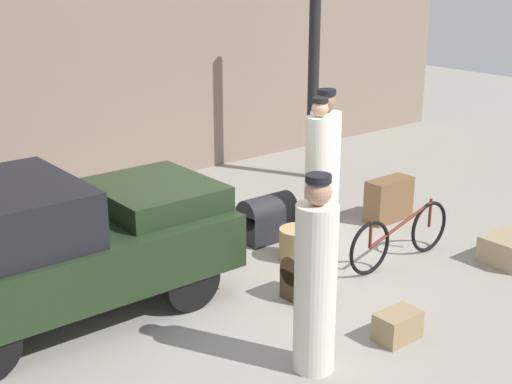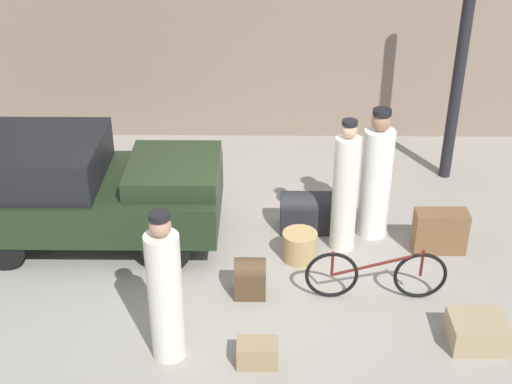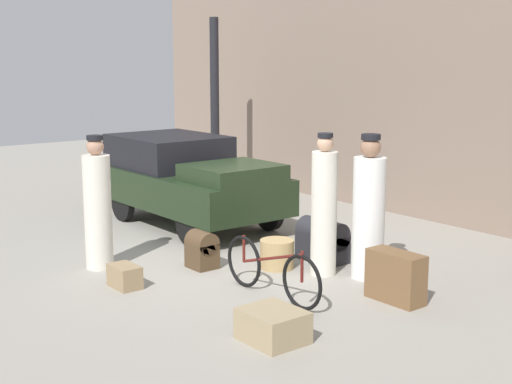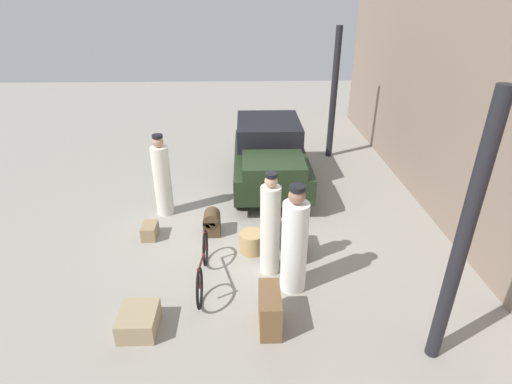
% 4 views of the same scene
% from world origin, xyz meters
% --- Properties ---
extents(ground_plane, '(30.00, 30.00, 0.00)m').
position_xyz_m(ground_plane, '(0.00, 0.00, 0.00)').
color(ground_plane, gray).
extents(station_building_facade, '(16.00, 0.15, 4.50)m').
position_xyz_m(station_building_facade, '(0.00, 4.08, 2.25)').
color(station_building_facade, gray).
rests_on(station_building_facade, ground).
extents(canopy_pillar_right, '(0.18, 0.18, 3.59)m').
position_xyz_m(canopy_pillar_right, '(3.22, 2.49, 1.80)').
color(canopy_pillar_right, black).
rests_on(canopy_pillar_right, ground).
extents(truck, '(3.42, 1.71, 1.47)m').
position_xyz_m(truck, '(-2.15, 0.61, 0.81)').
color(truck, black).
rests_on(truck, ground).
extents(bicycle, '(1.71, 0.04, 0.68)m').
position_xyz_m(bicycle, '(1.66, -0.72, 0.33)').
color(bicycle, black).
rests_on(bicycle, ground).
extents(wicker_basket, '(0.46, 0.46, 0.39)m').
position_xyz_m(wicker_basket, '(0.78, 0.10, 0.19)').
color(wicker_basket, tan).
rests_on(wicker_basket, ground).
extents(porter_with_bicycle, '(0.42, 0.42, 1.86)m').
position_xyz_m(porter_with_bicycle, '(1.82, 0.75, 0.85)').
color(porter_with_bicycle, white).
rests_on(porter_with_bicycle, ground).
extents(porter_lifting_near_truck, '(0.37, 0.37, 1.80)m').
position_xyz_m(porter_lifting_near_truck, '(-0.73, -1.76, 0.83)').
color(porter_lifting_near_truck, silver).
rests_on(porter_lifting_near_truck, ground).
extents(conductor_in_dark_uniform, '(0.34, 0.34, 1.86)m').
position_xyz_m(conductor_in_dark_uniform, '(1.36, 0.40, 0.87)').
color(conductor_in_dark_uniform, silver).
rests_on(conductor_in_dark_uniform, ground).
extents(trunk_large_brown, '(0.62, 0.53, 0.32)m').
position_xyz_m(trunk_large_brown, '(2.68, -1.56, 0.16)').
color(trunk_large_brown, '#9E8966').
rests_on(trunk_large_brown, ground).
extents(trunk_wicker_pale, '(0.38, 0.33, 0.51)m').
position_xyz_m(trunk_wicker_pale, '(0.14, -0.68, 0.26)').
color(trunk_wicker_pale, '#4C3823').
rests_on(trunk_wicker_pale, ground).
extents(suitcase_small_leather, '(0.70, 0.30, 0.59)m').
position_xyz_m(suitcase_small_leather, '(2.66, 0.32, 0.30)').
color(suitcase_small_leather, brown).
rests_on(suitcase_small_leather, ground).
extents(suitcase_tan_flat, '(0.72, 0.40, 0.59)m').
position_xyz_m(suitcase_tan_flat, '(0.89, 0.83, 0.30)').
color(suitcase_tan_flat, '#232328').
rests_on(suitcase_tan_flat, ground).
extents(suitcase_black_upright, '(0.44, 0.28, 0.28)m').
position_xyz_m(suitcase_black_upright, '(0.24, -1.90, 0.14)').
color(suitcase_black_upright, '#937A56').
rests_on(suitcase_black_upright, ground).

